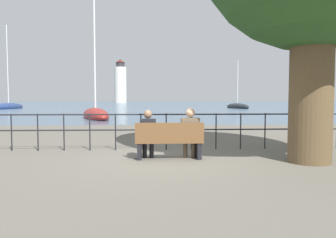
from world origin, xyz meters
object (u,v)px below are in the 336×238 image
at_px(sailboat_2, 9,107).
at_px(harbor_lighthouse, 120,83).
at_px(seated_person_left, 148,132).
at_px(sailboat_0, 237,107).
at_px(sailboat_3, 95,114).
at_px(park_bench, 169,142).
at_px(seated_person_right, 190,131).

xyz_separation_m(sailboat_2, harbor_lighthouse, (8.99, 89.90, 8.22)).
height_order(seated_person_left, sailboat_2, sailboat_2).
relative_size(sailboat_0, sailboat_3, 0.69).
bearing_deg(sailboat_2, sailboat_0, 8.63).
xyz_separation_m(sailboat_0, sailboat_2, (-35.69, -1.12, 0.08)).
xyz_separation_m(sailboat_0, harbor_lighthouse, (-26.70, 88.79, 8.29)).
bearing_deg(harbor_lighthouse, sailboat_0, -73.26).
xyz_separation_m(park_bench, seated_person_left, (-0.51, 0.08, 0.23)).
bearing_deg(sailboat_2, seated_person_left, -56.75).
relative_size(seated_person_right, sailboat_2, 0.10).
bearing_deg(park_bench, seated_person_right, 8.13).
distance_m(park_bench, seated_person_left, 0.57).
xyz_separation_m(seated_person_left, harbor_lighthouse, (-12.49, 133.15, 7.90)).
distance_m(park_bench, sailboat_2, 48.59).
relative_size(park_bench, seated_person_right, 1.32).
bearing_deg(park_bench, sailboat_3, 104.92).
bearing_deg(seated_person_right, park_bench, -171.87).
bearing_deg(sailboat_3, harbor_lighthouse, 76.13).
xyz_separation_m(sailboat_3, harbor_lighthouse, (-8.38, 115.87, 8.24)).
distance_m(park_bench, harbor_lighthouse, 134.11).
xyz_separation_m(park_bench, sailboat_0, (13.69, 44.44, -0.16)).
height_order(park_bench, sailboat_3, sailboat_3).
bearing_deg(sailboat_3, sailboat_0, 37.93).
bearing_deg(sailboat_3, seated_person_right, -91.44).
xyz_separation_m(seated_person_left, sailboat_0, (14.21, 44.37, -0.39)).
height_order(park_bench, seated_person_left, seated_person_left).
height_order(seated_person_right, harbor_lighthouse, harbor_lighthouse).
bearing_deg(harbor_lighthouse, seated_person_left, -84.64).
xyz_separation_m(seated_person_left, seated_person_right, (1.03, -0.00, 0.03)).
distance_m(seated_person_left, sailboat_2, 48.29).
bearing_deg(sailboat_2, harbor_lighthouse, 91.13).
bearing_deg(seated_person_left, seated_person_right, -0.25).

